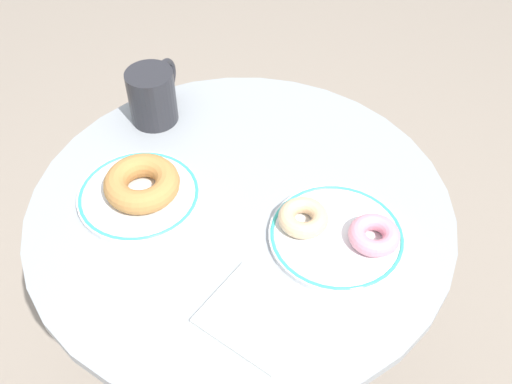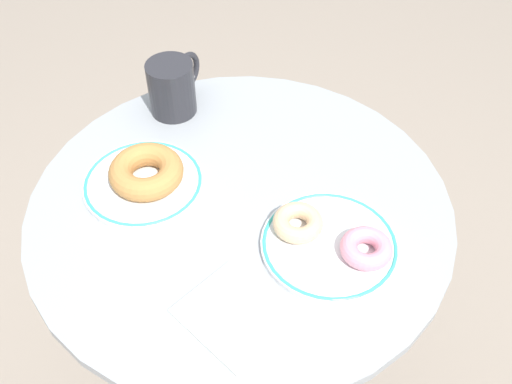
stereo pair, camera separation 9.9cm
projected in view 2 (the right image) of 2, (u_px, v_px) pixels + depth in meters
The scene contains 8 objects.
cafe_table at pixel (242, 283), 1.17m from camera, with size 0.71×0.71×0.77m.
plate_left at pixel (143, 183), 1.03m from camera, with size 0.21×0.21×0.01m.
plate_right at pixel (329, 245), 0.94m from camera, with size 0.21×0.21×0.01m.
donut_old_fashioned at pixel (146, 172), 1.01m from camera, with size 0.13×0.13×0.04m, color #BC7F42.
donut_pink_frosted at pixel (366, 248), 0.91m from camera, with size 0.08×0.08×0.03m, color pink.
donut_glazed at pixel (298, 223), 0.94m from camera, with size 0.08×0.08×0.03m, color #E0B789.
paper_napkin at pixel (234, 314), 0.86m from camera, with size 0.14×0.12×0.01m, color white.
coffee_mug at pixel (173, 87), 1.14m from camera, with size 0.09×0.13×0.10m.
Camera 2 is at (0.31, -0.60, 1.51)m, focal length 42.33 mm.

